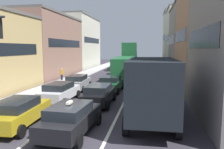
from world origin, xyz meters
TOP-DOWN VIEW (x-y plane):
  - ground_plane at (0.00, 0.00)m, footprint 140.00×140.00m
  - sidewalk_left at (-6.70, 20.00)m, footprint 2.60×64.00m
  - lane_stripe_left at (-1.70, 20.00)m, footprint 0.16×60.00m
  - lane_stripe_right at (1.70, 20.00)m, footprint 0.16×60.00m
  - building_row_left at (-12.00, 23.68)m, footprint 7.20×43.90m
  - building_row_right at (9.90, 23.19)m, footprint 7.20×43.90m
  - removalist_box_truck at (3.70, 3.60)m, footprint 2.81×7.74m
  - taxi_centre_lane_front at (-0.09, 0.98)m, footprint 2.23×4.38m
  - sedan_left_lane_front at (-3.21, 1.47)m, footprint 2.25×4.39m
  - sedan_centre_lane_second at (-0.05, 6.62)m, footprint 2.06×4.30m
  - wagon_left_lane_second at (-3.23, 6.99)m, footprint 2.12×4.33m
  - hatchback_centre_lane_third at (-0.03, 11.59)m, footprint 2.21×4.37m
  - sedan_left_lane_third at (-3.49, 11.90)m, footprint 2.24×4.39m
  - sedan_right_lane_behind_truck at (3.55, 10.63)m, footprint 2.08×4.31m
  - bus_mid_queue_primary at (0.17, 20.80)m, footprint 3.17×10.61m
  - bus_far_queue_secondary at (-0.19, 33.54)m, footprint 3.18×10.61m
  - pedestrian_near_kerb at (-7.35, 17.17)m, footprint 0.49×0.34m

SIDE VIEW (x-z plane):
  - ground_plane at x=0.00m, z-range 0.00..0.00m
  - lane_stripe_left at x=-1.70m, z-range 0.00..0.01m
  - lane_stripe_right at x=1.70m, z-range 0.00..0.01m
  - sidewalk_left at x=-6.70m, z-range 0.00..0.14m
  - sedan_left_lane_front at x=-3.21m, z-range 0.05..1.54m
  - sedan_centre_lane_second at x=-0.05m, z-range 0.05..1.54m
  - wagon_left_lane_second at x=-3.23m, z-range 0.05..1.54m
  - hatchback_centre_lane_third at x=-0.03m, z-range 0.05..1.54m
  - sedan_left_lane_third at x=-3.49m, z-range 0.05..1.54m
  - sedan_right_lane_behind_truck at x=3.55m, z-range 0.05..1.54m
  - taxi_centre_lane_front at x=-0.09m, z-range -0.03..1.63m
  - pedestrian_near_kerb at x=-7.35m, z-range 0.12..1.78m
  - bus_mid_queue_primary at x=0.17m, z-range 0.31..3.21m
  - removalist_box_truck at x=3.70m, z-range 0.18..3.76m
  - bus_far_queue_secondary at x=-0.19m, z-range 0.30..5.36m
  - building_row_left at x=-12.00m, z-range -0.71..10.04m
  - building_row_right at x=9.90m, z-range -0.74..11.08m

